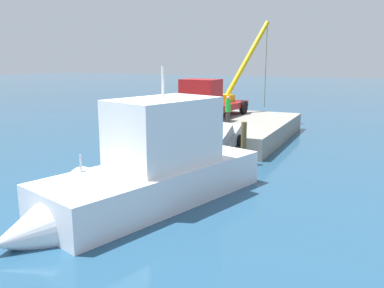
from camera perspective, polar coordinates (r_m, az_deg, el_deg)
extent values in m
plane|color=navy|center=(23.31, -0.03, -1.38)|extent=(200.00, 200.00, 0.00)
cube|color=gray|center=(28.15, 4.67, 2.18)|extent=(11.27, 8.33, 1.22)
cube|color=maroon|center=(29.55, 3.35, 5.28)|extent=(6.65, 3.01, 0.45)
cube|color=#AF1919|center=(27.36, 1.24, 7.19)|extent=(1.99, 2.57, 1.86)
cylinder|color=black|center=(27.01, 3.68, 4.16)|extent=(1.02, 0.37, 1.00)
cylinder|color=black|center=(28.18, -1.00, 4.51)|extent=(1.02, 0.37, 1.00)
cylinder|color=black|center=(31.14, 7.28, 5.14)|extent=(1.02, 0.37, 1.00)
cylinder|color=black|center=(32.16, 3.06, 5.43)|extent=(1.02, 0.37, 1.00)
cylinder|color=#E5B20C|center=(32.74, 7.85, 11.91)|extent=(4.48, 2.34, 5.88)
cube|color=#E5B20C|center=(31.26, 4.92, 6.51)|extent=(1.00, 1.00, 0.50)
cylinder|color=#4C4C19|center=(34.45, 10.37, 10.83)|extent=(0.04, 0.04, 6.85)
cylinder|color=#2E2E2E|center=(26.23, 5.05, 3.68)|extent=(0.28, 0.28, 0.79)
cylinder|color=green|center=(26.13, 5.08, 5.40)|extent=(0.34, 0.34, 0.79)
sphere|color=tan|center=(26.08, 5.11, 6.52)|extent=(0.23, 0.23, 0.23)
cube|color=#99999E|center=(21.16, 2.71, -1.28)|extent=(4.36, 2.34, 2.76)
cube|color=#99999E|center=(20.96, 2.61, 0.24)|extent=(2.60, 1.88, 1.68)
cylinder|color=black|center=(20.01, 3.13, -5.17)|extent=(0.90, 0.34, 0.88)
cylinder|color=black|center=(20.91, -1.06, -4.39)|extent=(0.90, 0.34, 0.88)
cylinder|color=black|center=(21.93, 6.70, 0.51)|extent=(0.90, 0.34, 0.88)
cylinder|color=black|center=(22.75, 2.72, 1.00)|extent=(0.90, 0.34, 0.88)
cube|color=white|center=(15.75, -5.11, -6.77)|extent=(9.76, 5.79, 2.11)
cone|color=white|center=(13.27, -20.08, -11.18)|extent=(4.03, 4.03, 3.22)
cube|color=white|center=(15.48, -4.02, 1.78)|extent=(4.64, 3.66, 2.52)
cylinder|color=white|center=(15.26, -4.13, 8.67)|extent=(0.10, 0.10, 1.20)
cylinder|color=silver|center=(13.41, -15.36, -3.57)|extent=(0.06, 0.06, 1.00)
cylinder|color=silver|center=(17.97, 3.41, 0.76)|extent=(0.06, 0.06, 1.00)
cylinder|color=brown|center=(23.76, -6.85, 0.93)|extent=(0.34, 0.34, 1.73)
cylinder|color=#4E462F|center=(22.88, -3.34, 0.69)|extent=(0.30, 0.30, 1.83)
cylinder|color=brown|center=(22.05, 0.64, 0.45)|extent=(0.34, 0.34, 1.96)
cylinder|color=brown|center=(20.90, 7.28, 0.08)|extent=(0.28, 0.28, 2.23)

